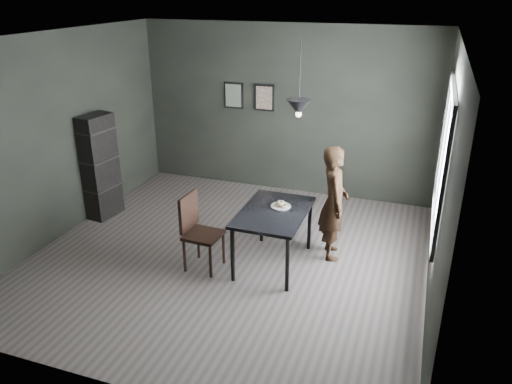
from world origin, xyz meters
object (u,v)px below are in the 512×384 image
(cafe_table, at_px, (274,217))
(woman, at_px, (334,203))
(white_plate, at_px, (281,207))
(pendant_lamp, at_px, (299,107))
(wood_chair, at_px, (197,227))
(shelf_unit, at_px, (100,167))

(cafe_table, relative_size, woman, 0.79)
(white_plate, bearing_deg, woman, 29.10)
(woman, bearing_deg, pendant_lamp, 115.21)
(woman, bearing_deg, wood_chair, 101.35)
(cafe_table, distance_m, white_plate, 0.17)
(cafe_table, relative_size, white_plate, 5.22)
(shelf_unit, relative_size, pendant_lamp, 1.84)
(white_plate, distance_m, pendant_lamp, 1.31)
(wood_chair, bearing_deg, cafe_table, 25.70)
(woman, bearing_deg, white_plate, 101.85)
(white_plate, xyz_separation_m, pendant_lamp, (0.20, -0.04, 1.29))
(wood_chair, bearing_deg, shelf_unit, 158.99)
(wood_chair, xyz_separation_m, shelf_unit, (-2.04, 0.91, 0.24))
(woman, bearing_deg, cafe_table, 108.48)
(cafe_table, distance_m, pendant_lamp, 1.41)
(cafe_table, bearing_deg, wood_chair, -157.44)
(cafe_table, relative_size, pendant_lamp, 1.39)
(shelf_unit, bearing_deg, pendant_lamp, -0.47)
(cafe_table, relative_size, shelf_unit, 0.75)
(white_plate, bearing_deg, wood_chair, -151.73)
(cafe_table, bearing_deg, woman, 35.73)
(wood_chair, bearing_deg, white_plate, 31.40)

